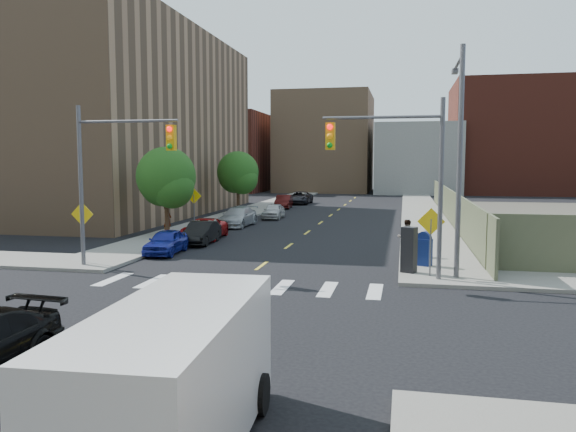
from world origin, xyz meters
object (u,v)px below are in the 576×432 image
at_px(parked_car_white, 273,211).
at_px(pedestrian_west, 168,220).
at_px(mailbox, 424,249).
at_px(parked_car_maroon, 284,202).
at_px(parked_car_red, 204,229).
at_px(parked_car_grey, 300,198).
at_px(parked_car_black, 201,233).
at_px(payphone, 409,250).
at_px(parked_car_silver, 238,217).
at_px(cargo_van, 178,375).
at_px(pedestrian_east, 406,238).
at_px(parked_car_blue, 166,242).

bearing_deg(parked_car_white, pedestrian_west, -109.65).
distance_m(mailbox, pedestrian_west, 16.81).
bearing_deg(parked_car_maroon, parked_car_red, -95.15).
height_order(parked_car_grey, pedestrian_west, pedestrian_west).
xyz_separation_m(parked_car_black, parked_car_red, (-0.50, 1.88, -0.01)).
bearing_deg(parked_car_maroon, parked_car_black, -93.97).
height_order(parked_car_red, payphone, payphone).
bearing_deg(payphone, parked_car_white, 140.60).
distance_m(parked_car_maroon, parked_car_grey, 5.98).
bearing_deg(parked_car_silver, parked_car_maroon, 92.84).
bearing_deg(parked_car_grey, cargo_van, -80.83).
bearing_deg(pedestrian_east, parked_car_maroon, -79.01).
relative_size(cargo_van, mailbox, 3.63).
distance_m(parked_car_blue, parked_car_maroon, 28.10).
xyz_separation_m(parked_car_silver, payphone, (11.87, -15.42, 0.40)).
xyz_separation_m(parked_car_silver, parked_car_white, (1.28, 5.79, -0.06)).
xyz_separation_m(parked_car_maroon, pedestrian_east, (11.80, -27.04, 0.35)).
xyz_separation_m(parked_car_white, pedestrian_east, (10.50, -17.03, 0.39)).
xyz_separation_m(parked_car_white, parked_car_grey, (-0.81, 15.98, 0.07)).
xyz_separation_m(payphone, pedestrian_east, (-0.09, 4.18, -0.06)).
height_order(cargo_van, pedestrian_west, cargo_van).
xyz_separation_m(parked_car_blue, mailbox, (12.54, -1.46, 0.26)).
relative_size(parked_car_black, parked_car_white, 1.04).
relative_size(parked_car_maroon, pedestrian_east, 2.34).
relative_size(parked_car_red, pedestrian_east, 2.55).
xyz_separation_m(parked_car_black, mailbox, (12.04, -5.10, 0.25)).
bearing_deg(payphone, pedestrian_west, 171.84).
xyz_separation_m(parked_car_maroon, mailbox, (12.54, -29.56, 0.21)).
distance_m(parked_car_white, pedestrian_west, 12.71).
relative_size(parked_car_black, parked_car_red, 0.86).
height_order(payphone, pedestrian_west, payphone).
bearing_deg(parked_car_grey, pedestrian_east, -70.36).
xyz_separation_m(parked_car_red, payphone, (11.89, -8.65, 0.46)).
distance_m(parked_car_silver, pedestrian_west, 6.83).
bearing_deg(payphone, cargo_van, -79.78).
distance_m(parked_car_white, payphone, 23.71).
bearing_deg(pedestrian_east, parked_car_red, -33.32).
xyz_separation_m(parked_car_black, pedestrian_west, (-3.05, 2.33, 0.42)).
bearing_deg(parked_car_white, payphone, -65.50).
bearing_deg(parked_car_red, parked_car_black, -79.03).
height_order(parked_car_silver, parked_car_white, parked_car_silver).
height_order(parked_car_white, payphone, payphone).
bearing_deg(payphone, parked_car_blue, -170.64).
height_order(parked_car_black, cargo_van, cargo_van).
xyz_separation_m(parked_car_red, pedestrian_east, (11.80, -4.47, 0.40)).
bearing_deg(parked_car_black, parked_car_white, 83.52).
height_order(parked_car_white, cargo_van, cargo_van).
xyz_separation_m(parked_car_silver, parked_car_maroon, (-0.02, 15.81, -0.01)).
bearing_deg(mailbox, parked_car_white, 144.74).
bearing_deg(pedestrian_east, parked_car_blue, -7.44).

